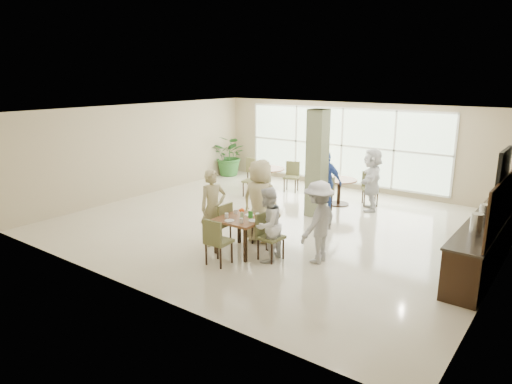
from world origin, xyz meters
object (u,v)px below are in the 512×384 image
Objects in this scene: teen_right at (267,225)px; adult_a at (325,182)px; main_table at (242,222)px; adult_standing at (315,161)px; teen_left at (213,208)px; teen_far at (260,201)px; round_table_left at (267,173)px; buffet_counter at (489,235)px; teen_standing at (318,222)px; adult_b at (372,179)px; potted_plant at (230,156)px; round_table_right at (339,186)px.

adult_a is (-0.69, 3.66, 0.09)m from teen_right.
main_table is 6.14m from adult_standing.
teen_far is at bearing -16.81° from teen_left.
adult_a is (2.61, -0.98, 0.27)m from round_table_left.
buffet_counter is 4.70m from teen_far.
teen_left reaches higher than teen_right.
teen_standing is 0.93× the size of adult_standing.
adult_b is 2.87m from adult_standing.
adult_standing is at bearing 3.55° from potted_plant.
teen_standing is 6.26m from adult_standing.
main_table is 4.53m from round_table_right.
buffet_counter reaches higher than potted_plant.
teen_standing is 0.96× the size of adult_b.
adult_b reaches higher than adult_a.
round_table_left is 0.69× the size of teen_standing.
teen_left is 1.47m from teen_right.
potted_plant is at bearing -127.46° from teen_standing.
teen_far reaches higher than teen_standing.
round_table_right is 1.00m from adult_b.
adult_standing is at bearing -149.17° from teen_standing.
potted_plant reaches higher than round_table_right.
adult_standing reaches higher than teen_right.
main_table is 0.53× the size of adult_b.
adult_a reaches higher than round_table_right.
potted_plant is 0.87× the size of adult_a.
adult_b is at bearing 47.58° from adult_a.
main_table is at bearing -60.35° from round_table_left.
teen_standing reaches higher than round_table_right.
main_table is at bearing -149.28° from buffet_counter.
adult_a is 1.34m from adult_b.
main_table is at bearing -71.04° from teen_standing.
main_table is 0.79m from teen_left.
main_table is at bearing -64.04° from teen_left.
teen_far is 1.09× the size of adult_a.
main_table is 0.62× the size of potted_plant.
round_table_left is 2.69m from potted_plant.
round_table_left is at bearing -110.41° from adult_b.
teen_far is at bearing -44.91° from potted_plant.
teen_right is at bearing -45.17° from potted_plant.
buffet_counter is at bearing -25.08° from round_table_right.
buffet_counter is 2.73× the size of adult_b.
adult_standing is (-2.52, 1.36, 0.03)m from adult_b.
teen_standing is (4.13, -4.09, 0.24)m from round_table_left.
adult_b is at bearing -170.73° from teen_standing.
round_table_left is 1.13× the size of round_table_right.
potted_plant is at bearing 166.79° from round_table_right.
potted_plant reaches higher than round_table_left.
teen_standing is (-2.73, -2.03, 0.27)m from buffet_counter.
teen_left is 1.11× the size of teen_right.
potted_plant reaches higher than main_table.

